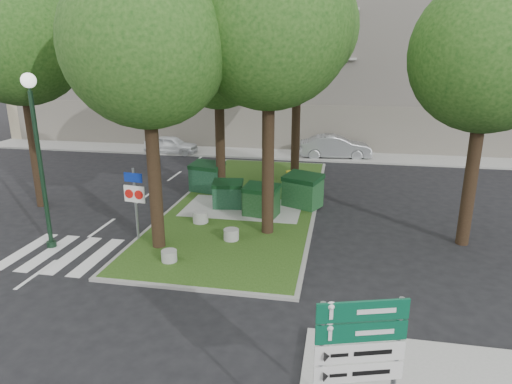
% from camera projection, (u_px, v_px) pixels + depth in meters
% --- Properties ---
extents(ground, '(120.00, 120.00, 0.00)m').
position_uv_depth(ground, '(175.00, 287.00, 13.31)').
color(ground, black).
rests_on(ground, ground).
extents(median_island, '(6.00, 16.00, 0.12)m').
position_uv_depth(median_island, '(248.00, 202.00, 20.72)').
color(median_island, '#234413').
rests_on(median_island, ground).
extents(median_kerb, '(6.30, 16.30, 0.10)m').
position_uv_depth(median_kerb, '(248.00, 203.00, 20.72)').
color(median_kerb, gray).
rests_on(median_kerb, ground).
extents(building_sidewalk, '(42.00, 3.00, 0.12)m').
position_uv_depth(building_sidewalk, '(272.00, 154.00, 30.67)').
color(building_sidewalk, '#999993').
rests_on(building_sidewalk, ground).
extents(zebra_crossing, '(5.00, 3.00, 0.01)m').
position_uv_depth(zebra_crossing, '(85.00, 256.00, 15.39)').
color(zebra_crossing, silver).
rests_on(zebra_crossing, ground).
extents(apartment_building, '(41.00, 12.00, 16.00)m').
position_uv_depth(apartment_building, '(288.00, 34.00, 35.40)').
color(apartment_building, tan).
rests_on(apartment_building, ground).
extents(tree_median_near_left, '(5.20, 5.20, 10.53)m').
position_uv_depth(tree_median_near_left, '(148.00, 27.00, 13.83)').
color(tree_median_near_left, black).
rests_on(tree_median_near_left, ground).
extents(tree_median_near_right, '(5.60, 5.60, 11.46)m').
position_uv_depth(tree_median_near_right, '(272.00, 7.00, 14.89)').
color(tree_median_near_right, black).
rests_on(tree_median_near_right, ground).
extents(tree_median_mid, '(4.80, 4.80, 9.99)m').
position_uv_depth(tree_median_mid, '(220.00, 43.00, 19.95)').
color(tree_median_mid, black).
rests_on(tree_median_mid, ground).
extents(tree_median_far, '(5.80, 5.80, 11.93)m').
position_uv_depth(tree_median_far, '(301.00, 15.00, 21.80)').
color(tree_median_far, black).
rests_on(tree_median_far, ground).
extents(tree_street_left, '(5.40, 5.40, 11.00)m').
position_uv_depth(tree_street_left, '(19.00, 25.00, 18.28)').
color(tree_street_left, black).
rests_on(tree_street_left, ground).
extents(tree_street_right, '(5.00, 5.00, 10.06)m').
position_uv_depth(tree_street_right, '(493.00, 39.00, 14.39)').
color(tree_street_right, black).
rests_on(tree_street_right, ground).
extents(dumpster_a, '(1.75, 1.40, 1.44)m').
position_uv_depth(dumpster_a, '(207.00, 177.00, 22.08)').
color(dumpster_a, '#0E331D').
rests_on(dumpster_a, median_island).
extents(dumpster_b, '(1.40, 1.07, 1.20)m').
position_uv_depth(dumpster_b, '(228.00, 194.00, 19.75)').
color(dumpster_b, '#103A21').
rests_on(dumpster_b, median_island).
extents(dumpster_c, '(1.56, 1.21, 1.31)m').
position_uv_depth(dumpster_c, '(261.00, 200.00, 18.76)').
color(dumpster_c, black).
rests_on(dumpster_c, median_island).
extents(dumpster_d, '(1.90, 1.66, 1.47)m').
position_uv_depth(dumpster_d, '(303.00, 191.00, 19.83)').
color(dumpster_d, '#14411B').
rests_on(dumpster_d, median_island).
extents(bollard_left, '(0.51, 0.51, 0.36)m').
position_uv_depth(bollard_left, '(169.00, 256.00, 14.68)').
color(bollard_left, gray).
rests_on(bollard_left, median_island).
extents(bollard_right, '(0.55, 0.55, 0.39)m').
position_uv_depth(bollard_right, '(231.00, 234.00, 16.37)').
color(bollard_right, gray).
rests_on(bollard_right, median_island).
extents(bollard_mid, '(0.61, 0.61, 0.43)m').
position_uv_depth(bollard_mid, '(201.00, 217.00, 18.05)').
color(bollard_mid, '#9A9A95').
rests_on(bollard_mid, median_island).
extents(litter_bin, '(0.44, 0.44, 0.76)m').
position_uv_depth(litter_bin, '(290.00, 178.00, 22.99)').
color(litter_bin, yellow).
rests_on(litter_bin, median_island).
extents(street_lamp, '(0.48, 0.48, 5.97)m').
position_uv_depth(street_lamp, '(37.00, 142.00, 15.01)').
color(street_lamp, black).
rests_on(street_lamp, ground).
extents(traffic_sign_pole, '(0.82, 0.16, 2.74)m').
position_uv_depth(traffic_sign_pole, '(135.00, 195.00, 16.06)').
color(traffic_sign_pole, slate).
rests_on(traffic_sign_pole, ground).
extents(directional_sign, '(1.39, 0.47, 2.89)m').
position_uv_depth(directional_sign, '(359.00, 355.00, 7.12)').
color(directional_sign, slate).
rests_on(directional_sign, sidewalk_corner).
extents(car_white, '(3.60, 1.46, 1.22)m').
position_uv_depth(car_white, '(171.00, 145.00, 30.89)').
color(car_white, white).
rests_on(car_white, ground).
extents(car_silver, '(4.72, 2.11, 1.50)m').
position_uv_depth(car_silver, '(335.00, 147.00, 29.45)').
color(car_silver, '#93969A').
rests_on(car_silver, ground).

